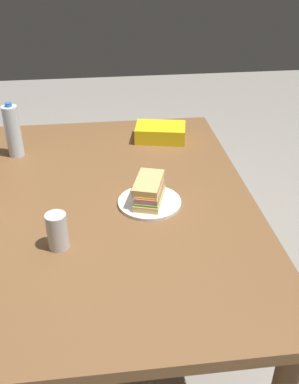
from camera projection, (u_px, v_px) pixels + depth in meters
name	position (u px, v px, depth m)	size (l,w,h in m)	color
ground_plane	(111.00, 337.00, 2.04)	(8.00, 8.00, 0.00)	gray
dining_table	(104.00, 218.00, 1.69)	(1.49, 1.12, 0.75)	brown
paper_plate	(150.00, 202.00, 1.61)	(0.23, 0.23, 0.01)	white
sandwich	(149.00, 191.00, 1.59)	(0.20, 0.14, 0.08)	#DBB26B
chip_bag	(160.00, 132.00, 2.08)	(0.23, 0.15, 0.07)	yellow
water_bottle_tall	(13.00, 131.00, 1.90)	(0.07, 0.07, 0.24)	silver
soda_can_silver	(57.00, 231.00, 1.37)	(0.07, 0.07, 0.12)	silver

